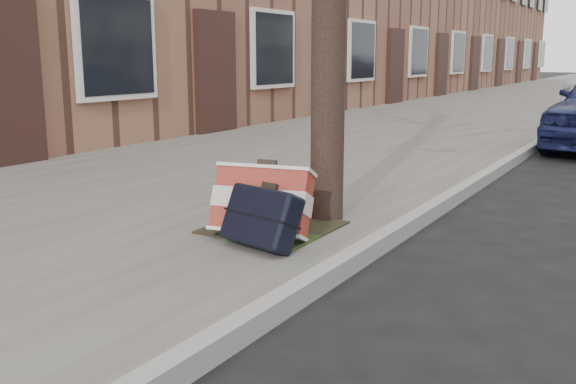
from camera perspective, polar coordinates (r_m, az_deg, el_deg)
The scene contains 5 objects.
ground at distance 3.03m, azimuth 19.78°, elevation -15.50°, with size 120.00×120.00×0.00m, color black.
near_sidewalk at distance 18.20m, azimuth 17.81°, elevation 7.27°, with size 5.00×70.00×0.12m, color slate.
dirt_patch at distance 4.75m, azimuth -1.32°, elevation -3.15°, with size 0.85×0.85×0.01m, color black.
suitcase_red at distance 4.44m, azimuth -2.34°, elevation -0.91°, with size 0.66×0.18×0.48m, color maroon.
suitcase_navy at distance 4.21m, azimuth -2.38°, elevation -2.22°, with size 0.55×0.18×0.39m, color black.
Camera 1 is at (0.45, -2.67, 1.36)m, focal length 40.00 mm.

